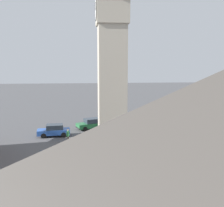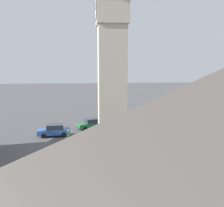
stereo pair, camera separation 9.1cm
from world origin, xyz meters
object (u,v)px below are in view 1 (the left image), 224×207
(tree, at_px, (192,103))
(car_black_far, at_px, (92,124))
(car_silver_kerb, at_px, (51,161))
(pedestrian, at_px, (68,135))
(clock_tower, at_px, (112,19))
(car_blue_kerb, at_px, (195,150))
(car_white_side, at_px, (135,130))
(car_green_alley, at_px, (54,130))
(car_red_corner, at_px, (155,120))

(tree, bearing_deg, car_black_far, 55.45)
(car_silver_kerb, height_order, pedestrian, pedestrian)
(clock_tower, bearing_deg, car_blue_kerb, -113.08)
(car_blue_kerb, height_order, car_white_side, same)
(car_silver_kerb, bearing_deg, pedestrian, -8.01)
(car_green_alley, distance_m, tree, 17.45)
(car_green_alley, distance_m, pedestrian, 3.86)
(car_red_corner, xyz_separation_m, car_white_side, (-5.89, 4.06, 0.00))
(car_black_far, distance_m, pedestrian, 7.33)
(car_blue_kerb, distance_m, car_silver_kerb, 14.10)
(car_blue_kerb, height_order, car_red_corner, same)
(car_red_corner, distance_m, car_white_side, 7.16)
(clock_tower, distance_m, car_blue_kerb, 15.67)
(car_white_side, relative_size, tree, 0.66)
(car_silver_kerb, relative_size, tree, 0.64)
(car_silver_kerb, xyz_separation_m, car_black_far, (14.67, -4.09, 0.00))
(pedestrian, bearing_deg, car_silver_kerb, 171.99)
(car_red_corner, relative_size, car_white_side, 1.00)
(clock_tower, bearing_deg, car_green_alley, 47.94)
(car_black_far, xyz_separation_m, pedestrian, (-6.70, 2.97, 0.25))
(car_silver_kerb, bearing_deg, car_black_far, -15.58)
(car_white_side, height_order, pedestrian, pedestrian)
(pedestrian, bearing_deg, car_red_corner, -57.19)
(car_black_far, relative_size, pedestrian, 2.63)
(car_white_side, height_order, tree, tree)
(pedestrian, distance_m, tree, 14.95)
(car_black_far, height_order, car_green_alley, same)
(car_silver_kerb, distance_m, tree, 17.42)
(car_blue_kerb, height_order, pedestrian, pedestrian)
(car_silver_kerb, relative_size, car_black_far, 0.97)
(car_silver_kerb, height_order, tree, tree)
(clock_tower, xyz_separation_m, car_silver_kerb, (-5.11, 6.00, -13.03))
(clock_tower, bearing_deg, car_red_corner, -34.91)
(car_blue_kerb, xyz_separation_m, car_silver_kerb, (-1.70, 14.00, 0.00))
(car_white_side, bearing_deg, car_green_alley, 83.69)
(car_blue_kerb, relative_size, car_black_far, 0.96)
(car_green_alley, bearing_deg, car_black_far, -55.50)
(car_black_far, distance_m, tree, 14.46)
(clock_tower, distance_m, car_white_side, 14.41)
(car_red_corner, bearing_deg, car_white_side, 145.41)
(car_blue_kerb, height_order, tree, tree)
(car_silver_kerb, height_order, car_black_far, same)
(car_white_side, relative_size, car_green_alley, 1.04)
(clock_tower, relative_size, car_white_side, 5.30)
(car_green_alley, xyz_separation_m, pedestrian, (-3.31, -1.96, 0.25))
(car_red_corner, distance_m, tree, 10.23)
(car_black_far, bearing_deg, clock_tower, -168.71)
(clock_tower, bearing_deg, tree, -80.13)
(car_green_alley, relative_size, tree, 0.63)
(car_black_far, bearing_deg, car_green_alley, 124.50)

